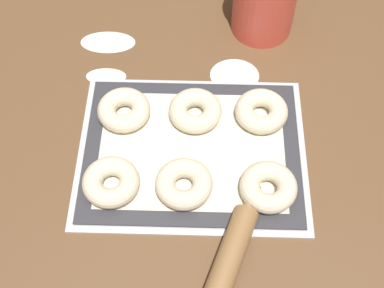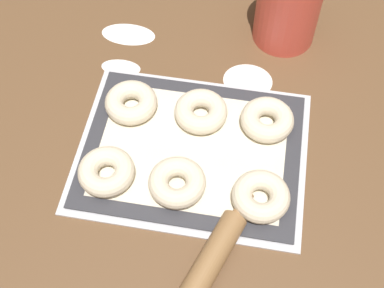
# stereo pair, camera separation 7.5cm
# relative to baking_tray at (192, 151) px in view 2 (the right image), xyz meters

# --- Properties ---
(ground_plane) EXTENTS (2.80, 2.80, 0.00)m
(ground_plane) POSITION_rel_baking_tray_xyz_m (-0.01, 0.00, -0.00)
(ground_plane) COLOR brown
(baking_tray) EXTENTS (0.41, 0.33, 0.01)m
(baking_tray) POSITION_rel_baking_tray_xyz_m (0.00, 0.00, 0.00)
(baking_tray) COLOR silver
(baking_tray) RESTS_ON ground_plane
(baking_mat) EXTENTS (0.39, 0.30, 0.00)m
(baking_mat) POSITION_rel_baking_tray_xyz_m (0.00, -0.00, 0.01)
(baking_mat) COLOR #333338
(baking_mat) RESTS_ON baking_tray
(bagel_front_left) EXTENTS (0.10, 0.10, 0.03)m
(bagel_front_left) POSITION_rel_baking_tray_xyz_m (-0.14, -0.08, 0.02)
(bagel_front_left) COLOR beige
(bagel_front_left) RESTS_ON baking_mat
(bagel_front_center) EXTENTS (0.10, 0.10, 0.03)m
(bagel_front_center) POSITION_rel_baking_tray_xyz_m (-0.01, -0.08, 0.02)
(bagel_front_center) COLOR beige
(bagel_front_center) RESTS_ON baking_mat
(bagel_front_right) EXTENTS (0.10, 0.10, 0.03)m
(bagel_front_right) POSITION_rel_baking_tray_xyz_m (0.13, -0.08, 0.02)
(bagel_front_right) COLOR beige
(bagel_front_right) RESTS_ON baking_mat
(bagel_back_left) EXTENTS (0.10, 0.10, 0.03)m
(bagel_back_left) POSITION_rel_baking_tray_xyz_m (-0.13, 0.07, 0.02)
(bagel_back_left) COLOR beige
(bagel_back_left) RESTS_ON baking_mat
(bagel_back_center) EXTENTS (0.10, 0.10, 0.03)m
(bagel_back_center) POSITION_rel_baking_tray_xyz_m (0.00, 0.07, 0.02)
(bagel_back_center) COLOR beige
(bagel_back_center) RESTS_ON baking_mat
(bagel_back_right) EXTENTS (0.10, 0.10, 0.03)m
(bagel_back_right) POSITION_rel_baking_tray_xyz_m (0.13, 0.08, 0.02)
(bagel_back_right) COLOR beige
(bagel_back_right) RESTS_ON baking_mat
(flour_canister) EXTENTS (0.13, 0.13, 0.18)m
(flour_canister) POSITION_rel_baking_tray_xyz_m (0.14, 0.32, 0.09)
(flour_canister) COLOR #DB4C3D
(flour_canister) RESTS_ON ground_plane
(flour_patch_near) EXTENTS (0.10, 0.09, 0.00)m
(flour_patch_near) POSITION_rel_baking_tray_xyz_m (0.08, 0.19, -0.00)
(flour_patch_near) COLOR white
(flour_patch_near) RESTS_ON ground_plane
(flour_patch_far) EXTENTS (0.08, 0.04, 0.00)m
(flour_patch_far) POSITION_rel_baking_tray_xyz_m (-0.18, 0.18, -0.00)
(flour_patch_far) COLOR white
(flour_patch_far) RESTS_ON ground_plane
(flour_patch_side) EXTENTS (0.11, 0.06, 0.00)m
(flour_patch_side) POSITION_rel_baking_tray_xyz_m (-0.18, 0.27, -0.00)
(flour_patch_side) COLOR white
(flour_patch_side) RESTS_ON ground_plane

